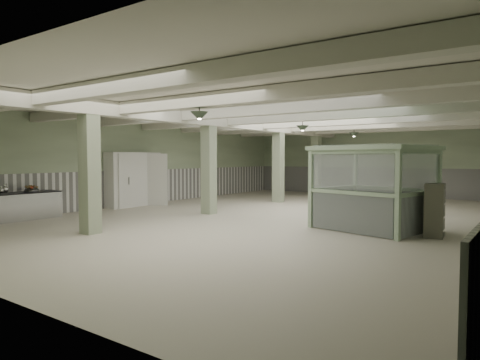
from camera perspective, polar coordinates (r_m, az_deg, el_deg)
The scene contains 27 objects.
floor at distance 15.07m, azimuth 5.68°, elevation -4.80°, with size 20.00×20.00×0.00m, color beige.
ceiling at distance 15.01m, azimuth 5.75°, elevation 8.95°, with size 14.00×20.00×0.02m, color white.
wall_back at distance 24.14m, azimuth 17.51°, elevation 2.29°, with size 14.00×0.02×3.60m, color #AEC29B.
wall_left at distance 19.37m, azimuth -12.63°, elevation 2.22°, with size 0.02×20.00×3.60m, color #AEC29B.
wainscot_left at distance 19.39m, azimuth -12.54°, elevation -0.89°, with size 0.05×19.90×1.50m, color white.
wainscot_back at distance 24.15m, azimuth 17.45°, elevation -0.20°, with size 13.90×0.05×1.50m, color white.
girder at distance 16.36m, azimuth -1.96°, elevation 7.69°, with size 0.45×19.90×0.40m, color beige.
beam_a at distance 9.29m, azimuth -18.20°, elevation 11.39°, with size 13.90×0.35×0.32m, color beige.
beam_b at distance 10.95m, azimuth -7.46°, elevation 10.21°, with size 13.90×0.35×0.32m, color beige.
beam_c at distance 12.89m, azimuth 0.19°, elevation 9.14°, with size 13.90×0.35×0.32m, color beige.
beam_d at distance 14.99m, azimuth 5.75°, elevation 8.26°, with size 13.90×0.35×0.32m, color beige.
beam_e at distance 17.21m, azimuth 9.89°, elevation 7.55°, with size 13.90×0.35×0.32m, color beige.
beam_f at distance 19.49m, azimuth 13.06°, elevation 6.98°, with size 13.90×0.35×0.32m, color beige.
beam_g at distance 21.82m, azimuth 15.56°, elevation 6.52°, with size 13.90×0.35×0.32m, color beige.
column_a at distance 12.09m, azimuth -19.42°, elevation 1.69°, with size 0.42×0.42×3.60m, color #93A282.
column_b at distance 15.53m, azimuth -4.19°, elevation 2.10°, with size 0.42×0.42×3.60m, color #93A282.
column_c at distance 19.65m, azimuth 5.12°, elevation 2.29°, with size 0.42×0.42×3.60m, color #93A282.
column_d at distance 23.19m, azimuth 10.10°, elevation 2.36°, with size 0.42×0.42×3.60m, color #93A282.
pendant_front at distance 10.58m, azimuth -5.44°, elevation 8.46°, with size 0.44×0.44×0.22m, color #344232.
pendant_mid at distance 15.17m, azimuth 8.33°, elevation 6.78°, with size 0.44×0.44×0.22m, color #344232.
pendant_back at distance 19.75m, azimuth 14.95°, elevation 5.83°, with size 0.44×0.44×0.22m, color #344232.
pitcher_near at distance 15.56m, azimuth -28.85°, elevation -1.01°, with size 0.21×0.24×0.31m, color #A8A9AD, non-canonical shape.
pitcher_far at distance 15.45m, azimuth -29.23°, elevation -1.17°, with size 0.16×0.19×0.24m, color #A8A9AD, non-canonical shape.
veg_colander at distance 15.75m, azimuth -26.03°, elevation -1.06°, with size 0.48×0.48×0.22m, color #38383D, non-canonical shape.
walkin_cooler at distance 18.49m, azimuth -13.95°, elevation 0.19°, with size 1.18×2.53×2.32m.
guard_booth at distance 12.73m, azimuth 17.39°, elevation 1.04°, with size 3.43×3.10×2.39m.
filing_cabinet at distance 12.04m, azimuth 24.52°, elevation -3.71°, with size 0.45×0.64×1.38m, color #565648.
Camera 1 is at (7.36, -12.99, 2.04)m, focal length 32.00 mm.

